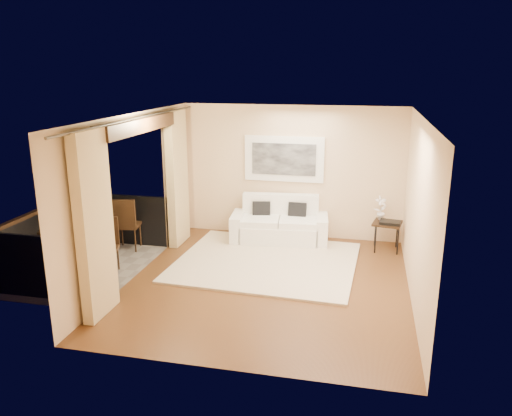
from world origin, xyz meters
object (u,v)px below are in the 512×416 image
(orchid, at_px, (381,208))
(ice_bucket, at_px, (58,218))
(side_table, at_px, (387,225))
(bistro_table, at_px, (65,230))
(balcony_chair_near, at_px, (106,241))
(balcony_chair_far, at_px, (126,221))
(sofa, at_px, (280,225))

(orchid, xyz_separation_m, ice_bucket, (-5.49, -2.23, 0.10))
(side_table, xyz_separation_m, bistro_table, (-5.45, -2.18, 0.21))
(orchid, relative_size, bistro_table, 0.57)
(bistro_table, relative_size, balcony_chair_near, 0.87)
(ice_bucket, bearing_deg, orchid, 22.06)
(balcony_chair_far, distance_m, ice_bucket, 1.28)
(sofa, distance_m, balcony_chair_near, 3.43)
(orchid, distance_m, ice_bucket, 5.93)
(bistro_table, distance_m, ice_bucket, 0.27)
(side_table, xyz_separation_m, orchid, (-0.13, 0.14, 0.29))
(balcony_chair_far, xyz_separation_m, ice_bucket, (-0.76, -0.98, 0.29))
(bistro_table, relative_size, ice_bucket, 4.16)
(ice_bucket, bearing_deg, sofa, 31.68)
(sofa, height_order, ice_bucket, ice_bucket)
(bistro_table, bearing_deg, side_table, 21.82)
(bistro_table, height_order, balcony_chair_far, balcony_chair_far)
(orchid, height_order, balcony_chair_near, orchid)
(sofa, height_order, orchid, orchid)
(side_table, height_order, orchid, orchid)
(side_table, bearing_deg, bistro_table, -158.18)
(orchid, height_order, ice_bucket, orchid)
(orchid, bearing_deg, ice_bucket, -157.94)
(balcony_chair_far, bearing_deg, ice_bucket, 41.87)
(sofa, distance_m, bistro_table, 4.07)
(bistro_table, distance_m, balcony_chair_near, 0.75)
(orchid, relative_size, ice_bucket, 2.36)
(side_table, distance_m, ice_bucket, 6.02)
(sofa, bearing_deg, balcony_chair_far, -162.59)
(bistro_table, bearing_deg, balcony_chair_near, 5.02)
(sofa, height_order, balcony_chair_near, balcony_chair_near)
(side_table, distance_m, balcony_chair_far, 4.99)
(orchid, relative_size, balcony_chair_near, 0.49)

